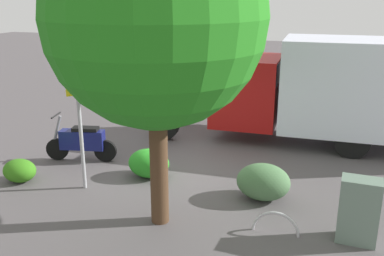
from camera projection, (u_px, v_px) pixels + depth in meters
The scene contains 10 objects.
ground_plane at pixel (181, 179), 9.91m from camera, with size 60.00×60.00×0.00m, color #524D4F.
box_truck_near at pixel (334, 87), 11.76m from camera, with size 8.38×2.50×2.92m.
motorcycle at pixel (82, 141), 10.87m from camera, with size 1.79×0.70×1.20m.
stop_sign at pixel (77, 89), 8.82m from camera, with size 0.71×0.33×3.31m.
street_tree at pixel (155, 18), 7.01m from camera, with size 3.70×3.70×5.56m.
utility_cabinet at pixel (359, 211), 7.30m from camera, with size 0.65×0.40×1.15m, color slate.
bike_rack_hoop at pixel (275, 233), 7.71m from camera, with size 0.85×0.85×0.05m, color #B7B7BC.
shrub_near_sign at pixel (263, 182), 8.89m from camera, with size 1.10×0.90×0.75m, color #486E45.
shrub_mid_verge at pixel (149, 163), 9.98m from camera, with size 0.96×0.79×0.66m, color #278B22.
shrub_by_tree at pixel (20, 171), 9.73m from camera, with size 0.77×0.63×0.52m, color #347818.
Camera 1 is at (-3.15, 8.54, 4.10)m, focal length 40.58 mm.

